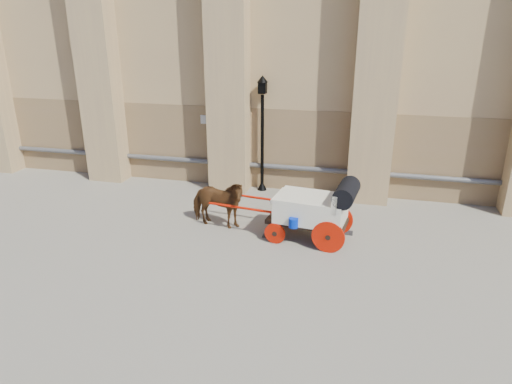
# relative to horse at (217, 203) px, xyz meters

# --- Properties ---
(ground) EXTENTS (90.00, 90.00, 0.00)m
(ground) POSITION_rel_horse_xyz_m (0.39, -0.24, -0.78)
(ground) COLOR slate
(ground) RESTS_ON ground
(horse) EXTENTS (1.93, 1.06, 1.56)m
(horse) POSITION_rel_horse_xyz_m (0.00, 0.00, 0.00)
(horse) COLOR brown
(horse) RESTS_ON ground
(carriage) EXTENTS (4.33, 1.66, 1.85)m
(carriage) POSITION_rel_horse_xyz_m (2.99, -0.19, 0.22)
(carriage) COLOR black
(carriage) RESTS_ON ground
(street_lamp) EXTENTS (0.39, 0.39, 4.18)m
(street_lamp) POSITION_rel_horse_xyz_m (0.59, 3.51, 1.46)
(street_lamp) COLOR black
(street_lamp) RESTS_ON ground
(drain_grate_near) EXTENTS (0.33, 0.33, 0.01)m
(drain_grate_near) POSITION_rel_horse_xyz_m (1.64, -0.27, -0.77)
(drain_grate_near) COLOR black
(drain_grate_near) RESTS_ON ground
(drain_grate_far) EXTENTS (0.32, 0.32, 0.01)m
(drain_grate_far) POSITION_rel_horse_xyz_m (3.90, 0.48, -0.77)
(drain_grate_far) COLOR black
(drain_grate_far) RESTS_ON ground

